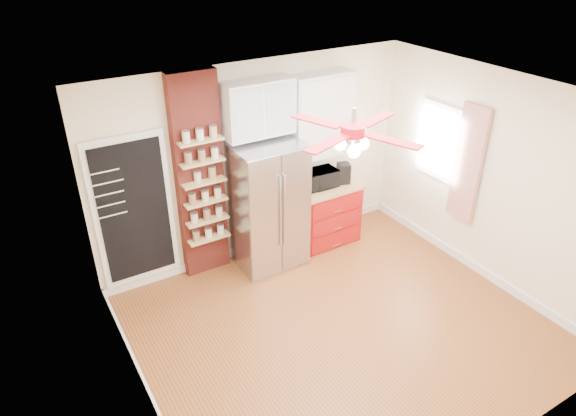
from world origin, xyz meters
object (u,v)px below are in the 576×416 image
fridge (268,205)px  toaster_oven (320,178)px  ceiling_fan (353,131)px  pantry_jar_oats (197,177)px  canister_left (345,178)px  red_cabinet (325,213)px  coffee_maker (344,173)px

fridge → toaster_oven: (0.88, 0.06, 0.15)m
ceiling_fan → pantry_jar_oats: ceiling_fan is taller
canister_left → fridge: bearing=179.1°
toaster_oven → pantry_jar_oats: pantry_jar_oats is taller
red_cabinet → ceiling_fan: size_ratio=0.67×
red_cabinet → coffee_maker: 0.65m
fridge → coffee_maker: (1.24, 0.00, 0.17)m
coffee_maker → pantry_jar_oats: (-2.10, 0.17, 0.39)m
red_cabinet → ceiling_fan: 2.75m
ceiling_fan → toaster_oven: 2.35m
fridge → pantry_jar_oats: (-0.87, 0.18, 0.56)m
ceiling_fan → canister_left: (1.21, 1.61, -1.45)m
pantry_jar_oats → coffee_maker: bearing=-4.7°
ceiling_fan → canister_left: ceiling_fan is taller
red_cabinet → ceiling_fan: ceiling_fan is taller
red_cabinet → pantry_jar_oats: size_ratio=7.48×
canister_left → pantry_jar_oats: 2.18m
red_cabinet → coffee_maker: bearing=-9.9°
fridge → toaster_oven: fridge is taller
toaster_oven → coffee_maker: coffee_maker is taller
pantry_jar_oats → fridge: bearing=-11.5°
ceiling_fan → toaster_oven: bearing=63.8°
fridge → ceiling_fan: ceiling_fan is taller
pantry_jar_oats → red_cabinet: bearing=-4.0°
ceiling_fan → pantry_jar_oats: bearing=116.9°
ceiling_fan → coffee_maker: bearing=54.0°
fridge → red_cabinet: fridge is taller
coffee_maker → canister_left: size_ratio=1.92×
toaster_oven → canister_left: (0.38, -0.08, -0.05)m
red_cabinet → toaster_oven: (-0.09, 0.01, 0.57)m
toaster_oven → pantry_jar_oats: size_ratio=3.64×
coffee_maker → canister_left: 0.08m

